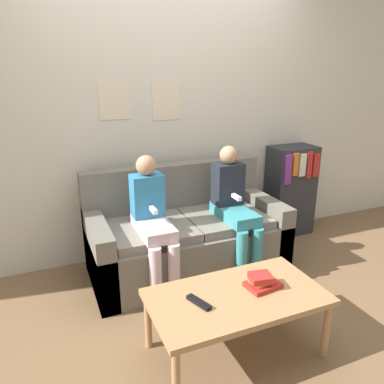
# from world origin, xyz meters

# --- Properties ---
(ground_plane) EXTENTS (10.00, 10.00, 0.00)m
(ground_plane) POSITION_xyz_m (0.00, 0.00, 0.00)
(ground_plane) COLOR brown
(wall_back) EXTENTS (8.00, 0.06, 2.60)m
(wall_back) POSITION_xyz_m (-0.00, 0.99, 1.30)
(wall_back) COLOR beige
(wall_back) RESTS_ON ground_plane
(couch) EXTENTS (1.62, 0.78, 0.87)m
(couch) POSITION_xyz_m (0.00, 0.51, 0.29)
(couch) COLOR #6B665B
(couch) RESTS_ON ground_plane
(coffee_table) EXTENTS (1.04, 0.57, 0.41)m
(coffee_table) POSITION_xyz_m (-0.10, -0.56, 0.36)
(coffee_table) COLOR #AD7F51
(coffee_table) RESTS_ON ground_plane
(person_left) EXTENTS (0.24, 0.54, 1.05)m
(person_left) POSITION_xyz_m (-0.34, 0.31, 0.59)
(person_left) COLOR silver
(person_left) RESTS_ON ground_plane
(person_right) EXTENTS (0.24, 0.54, 1.07)m
(person_right) POSITION_xyz_m (0.36, 0.31, 0.60)
(person_right) COLOR teal
(person_right) RESTS_ON ground_plane
(tv_remote) EXTENTS (0.10, 0.17, 0.02)m
(tv_remote) POSITION_xyz_m (-0.35, -0.55, 0.42)
(tv_remote) COLOR black
(tv_remote) RESTS_ON coffee_table
(book_stack) EXTENTS (0.22, 0.17, 0.09)m
(book_stack) POSITION_xyz_m (0.07, -0.54, 0.44)
(book_stack) COLOR red
(book_stack) RESTS_ON coffee_table
(bookshelf) EXTENTS (0.46, 0.31, 0.93)m
(bookshelf) POSITION_xyz_m (1.28, 0.79, 0.47)
(bookshelf) COLOR #2D2D33
(bookshelf) RESTS_ON ground_plane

